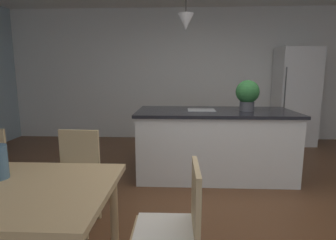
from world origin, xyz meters
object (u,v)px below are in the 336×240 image
at_px(kitchen_island, 214,143).
at_px(potted_plant_on_island, 247,94).
at_px(chair_kitchen_end, 173,229).
at_px(refrigerator, 295,97).
at_px(chair_far_right, 75,176).

bearing_deg(kitchen_island, potted_plant_on_island, 0.00).
distance_m(chair_kitchen_end, refrigerator, 4.58).
bearing_deg(kitchen_island, chair_kitchen_end, -103.15).
height_order(chair_kitchen_end, refrigerator, refrigerator).
height_order(kitchen_island, refrigerator, refrigerator).
height_order(chair_kitchen_end, kitchen_island, kitchen_island).
distance_m(kitchen_island, potted_plant_on_island, 0.78).
distance_m(chair_far_right, kitchen_island, 1.92).
bearing_deg(refrigerator, chair_kitchen_end, -119.94).
bearing_deg(chair_kitchen_end, refrigerator, 60.06).
xyz_separation_m(chair_far_right, kitchen_island, (1.41, 1.30, -0.01)).
xyz_separation_m(chair_far_right, refrigerator, (3.19, 3.13, 0.46)).
bearing_deg(chair_kitchen_end, kitchen_island, 76.85).
xyz_separation_m(chair_kitchen_end, kitchen_island, (0.49, 2.11, -0.01)).
relative_size(kitchen_island, potted_plant_on_island, 5.13).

